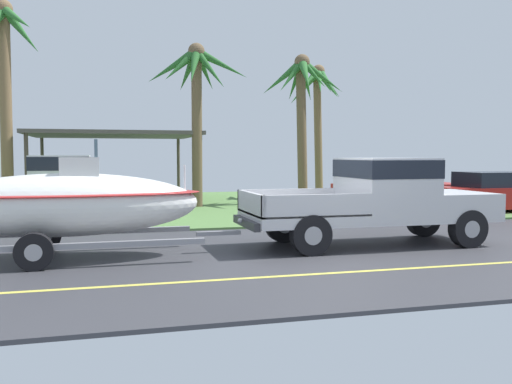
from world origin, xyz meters
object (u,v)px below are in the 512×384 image
Objects in this scene: carport_awning at (114,136)px; palm_tree_far_left at (195,85)px; boat_on_trailer at (65,204)px; palm_tree_mid at (302,94)px; parked_pickup_background at (60,185)px; parked_sedan_near at (399,189)px; palm_tree_near_left at (317,97)px; parked_sedan_far at (504,193)px; palm_tree_near_right at (4,55)px; pickup_truck_towing at (384,197)px.

palm_tree_far_left is (2.85, -2.86, 1.77)m from carport_awning.
palm_tree_mid is at bearing 49.97° from boat_on_trailer.
parked_pickup_background is (-0.49, 6.31, 0.03)m from boat_on_trailer.
parked_sedan_near is 11.37m from carport_awning.
palm_tree_mid is at bearing -121.98° from palm_tree_near_left.
boat_on_trailer reaches higher than parked_sedan_far.
palm_tree_near_left is 12.85m from palm_tree_near_right.
palm_tree_near_left is at bearing 116.64° from parked_sedan_far.
pickup_truck_towing is 0.96× the size of palm_tree_mid.
parked_sedan_far is 0.82× the size of palm_tree_mid.
parked_sedan_near is 5.23m from palm_tree_mid.
palm_tree_near_left reaches higher than palm_tree_mid.
palm_tree_near_left is at bearing 58.02° from palm_tree_mid.
boat_on_trailer is 0.85× the size of palm_tree_near_right.
pickup_truck_towing is 0.87× the size of carport_awning.
palm_tree_far_left is at bearing -175.34° from palm_tree_mid.
palm_tree_far_left reaches higher than carport_awning.
boat_on_trailer is 13.67m from parked_sedan_near.
pickup_truck_towing is at bearing 0.00° from boat_on_trailer.
palm_tree_far_left is (4.53, 3.22, 3.42)m from parked_pickup_background.
palm_tree_far_left is (-6.02, -3.17, -0.05)m from palm_tree_near_left.
parked_sedan_near is at bearing 6.48° from parked_pickup_background.
palm_tree_mid reaches higher than parked_sedan_near.
boat_on_trailer is 10.81m from palm_tree_near_right.
palm_tree_near_right is at bearing 103.97° from boat_on_trailer.
parked_pickup_background is 0.96× the size of palm_tree_mid.
parked_sedan_near and parked_sedan_far have the same top height.
boat_on_trailer is (-6.57, -0.00, -0.01)m from pickup_truck_towing.
boat_on_trailer is 16.57m from palm_tree_near_left.
palm_tree_mid is 0.98× the size of palm_tree_far_left.
palm_tree_mid is (1.73, 9.87, 3.28)m from pickup_truck_towing.
palm_tree_near_left is (8.87, 0.30, 1.82)m from carport_awning.
parked_sedan_far is at bearing -24.21° from palm_tree_far_left.
palm_tree_mid is (10.70, 0.23, -0.97)m from palm_tree_near_right.
palm_tree_near_left is 0.99× the size of palm_tree_far_left.
palm_tree_near_right reaches higher than pickup_truck_towing.
pickup_truck_towing is 10.44m from palm_tree_far_left.
palm_tree_near_left is (3.49, 12.70, 3.50)m from pickup_truck_towing.
pickup_truck_towing is 9.47m from parked_pickup_background.
parked_pickup_background is at bearing -148.82° from palm_tree_near_left.
palm_tree_near_left is at bearing 27.74° from palm_tree_far_left.
boat_on_trailer is 1.01× the size of palm_tree_far_left.
carport_awning is (-10.14, 4.74, 2.04)m from parked_sedan_near.
palm_tree_far_left is at bearing 67.06° from boat_on_trailer.
palm_tree_near_left is 6.81m from palm_tree_far_left.
pickup_truck_towing is at bearing -41.77° from parked_pickup_background.
carport_awning is 0.90× the size of palm_tree_near_right.
palm_tree_near_left reaches higher than parked_sedan_near.
parked_pickup_background is 0.79× the size of palm_tree_near_right.
palm_tree_near_right is (-3.58, -2.75, 2.57)m from carport_awning.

